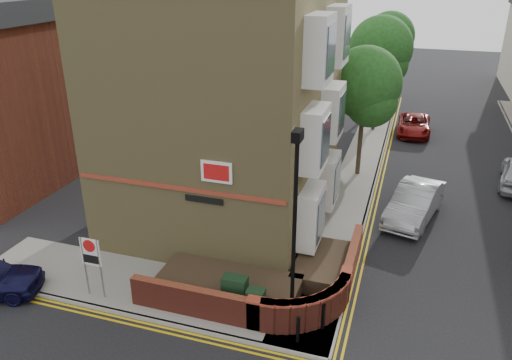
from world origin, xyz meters
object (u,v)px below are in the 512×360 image
Objects in this scene: lamppost at (294,232)px; zone_sign at (91,257)px; utility_cabinet_large at (235,293)px; silver_car_near at (415,203)px.

zone_sign is (-6.60, -0.70, -1.70)m from lamppost.
utility_cabinet_large is at bearing 176.99° from lamppost.
utility_cabinet_large is (-1.90, 0.10, -2.62)m from lamppost.
utility_cabinet_large is at bearing -108.24° from silver_car_near.
lamppost is 2.86× the size of zone_sign.
zone_sign is at bearing -123.37° from silver_car_near.
lamppost is at bearing 6.07° from zone_sign.
zone_sign is (-4.70, -0.80, 0.92)m from utility_cabinet_large.
lamppost is 6.85m from zone_sign.
lamppost is 1.36× the size of silver_car_near.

